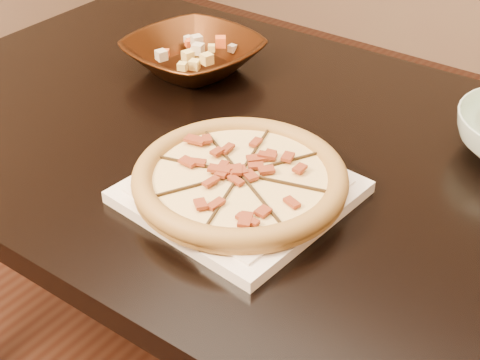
# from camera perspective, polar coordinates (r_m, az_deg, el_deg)

# --- Properties ---
(dining_table) EXTENTS (1.30, 0.85, 0.75)m
(dining_table) POSITION_cam_1_polar(r_m,az_deg,el_deg) (1.16, 0.21, -0.64)
(dining_table) COLOR black
(dining_table) RESTS_ON floor
(plate) EXTENTS (0.30, 0.30, 0.02)m
(plate) POSITION_cam_1_polar(r_m,az_deg,el_deg) (0.95, 0.00, -0.96)
(plate) COLOR white
(plate) RESTS_ON dining_table
(pizza) EXTENTS (0.30, 0.30, 0.03)m
(pizza) POSITION_cam_1_polar(r_m,az_deg,el_deg) (0.93, 0.00, 0.20)
(pizza) COLOR #AD8035
(pizza) RESTS_ON plate
(bronze_bowl) EXTENTS (0.27, 0.27, 0.06)m
(bronze_bowl) POSITION_cam_1_polar(r_m,az_deg,el_deg) (1.30, -4.00, 10.57)
(bronze_bowl) COLOR #40200D
(bronze_bowl) RESTS_ON dining_table
(mixed_dish) EXTENTS (0.09, 0.11, 0.03)m
(mixed_dish) POSITION_cam_1_polar(r_m,az_deg,el_deg) (1.28, -4.16, 12.39)
(mixed_dish) COLOR beige
(mixed_dish) RESTS_ON bronze_bowl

